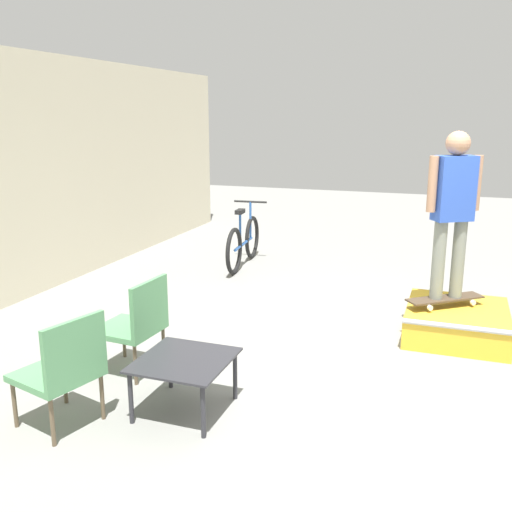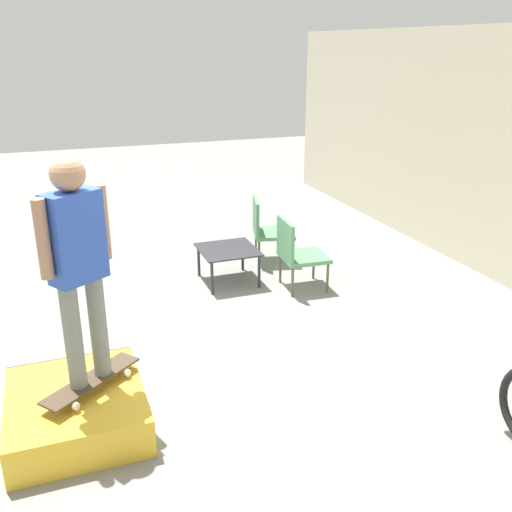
# 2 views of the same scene
# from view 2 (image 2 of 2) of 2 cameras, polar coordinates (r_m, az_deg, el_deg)

# --- Properties ---
(ground_plane) EXTENTS (24.00, 24.00, 0.00)m
(ground_plane) POSITION_cam_2_polar(r_m,az_deg,el_deg) (5.57, -12.99, -10.04)
(ground_plane) COLOR gray
(skate_ramp_box) EXTENTS (1.15, 1.00, 0.33)m
(skate_ramp_box) POSITION_cam_2_polar(r_m,az_deg,el_deg) (4.72, -17.48, -14.39)
(skate_ramp_box) COLOR gold
(skate_ramp_box) RESTS_ON ground_plane
(skateboard_on_ramp) EXTENTS (0.67, 0.78, 0.07)m
(skateboard_on_ramp) POSITION_cam_2_polar(r_m,az_deg,el_deg) (4.58, -16.11, -11.87)
(skateboard_on_ramp) COLOR #473828
(skateboard_on_ramp) RESTS_ON skate_ramp_box
(person_skater) EXTENTS (0.37, 0.50, 1.69)m
(person_skater) POSITION_cam_2_polar(r_m,az_deg,el_deg) (4.15, -17.46, -0.01)
(person_skater) COLOR gray
(person_skater) RESTS_ON skateboard_on_ramp
(coffee_table) EXTENTS (0.71, 0.69, 0.43)m
(coffee_table) POSITION_cam_2_polar(r_m,az_deg,el_deg) (6.97, -2.82, 0.32)
(coffee_table) COLOR #2D2D33
(coffee_table) RESTS_ON ground_plane
(patio_chair_left) EXTENTS (0.64, 0.64, 0.87)m
(patio_chair_left) POSITION_cam_2_polar(r_m,az_deg,el_deg) (7.62, 1.11, 2.86)
(patio_chair_left) COLOR brown
(patio_chair_left) RESTS_ON ground_plane
(patio_chair_right) EXTENTS (0.55, 0.55, 0.87)m
(patio_chair_right) POSITION_cam_2_polar(r_m,az_deg,el_deg) (6.76, 4.12, 0.49)
(patio_chair_right) COLOR brown
(patio_chair_right) RESTS_ON ground_plane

